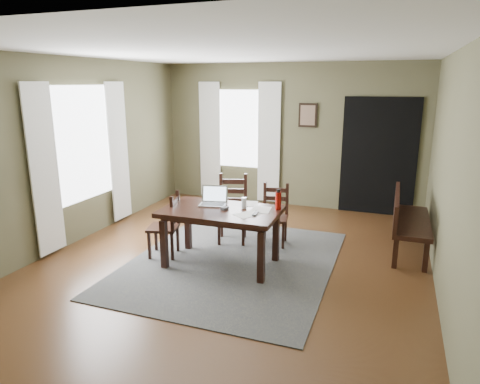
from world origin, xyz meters
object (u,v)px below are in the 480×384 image
at_px(chair_end, 167,226).
at_px(laptop, 214,200).
at_px(chair_back_left, 232,209).
at_px(water_bottle, 278,200).
at_px(chair_back_right, 274,215).
at_px(dining_table, 221,216).
at_px(bench, 406,217).

height_order(chair_end, laptop, laptop).
relative_size(chair_end, chair_back_left, 0.89).
bearing_deg(water_bottle, chair_end, -170.51).
relative_size(laptop, water_bottle, 1.52).
relative_size(chair_back_right, water_bottle, 3.38).
height_order(chair_back_left, laptop, chair_back_left).
relative_size(dining_table, bench, 1.01).
height_order(chair_end, chair_back_left, chair_back_left).
xyz_separation_m(bench, water_bottle, (-1.57, -1.06, 0.38)).
distance_m(chair_back_left, laptop, 0.76).
height_order(dining_table, bench, bench).
relative_size(chair_end, bench, 0.59).
bearing_deg(laptop, bench, 12.81).
bearing_deg(laptop, water_bottle, -7.77).
height_order(dining_table, chair_back_left, chair_back_left).
height_order(laptop, water_bottle, water_bottle).
height_order(chair_back_right, bench, chair_back_right).
relative_size(chair_back_right, bench, 0.59).
relative_size(bench, laptop, 3.74).
bearing_deg(chair_back_right, dining_table, -122.51).
relative_size(chair_end, chair_back_right, 1.00).
xyz_separation_m(bench, laptop, (-2.44, -1.12, 0.32)).
bearing_deg(dining_table, chair_back_left, 100.65).
bearing_deg(water_bottle, chair_back_right, 108.68).
bearing_deg(chair_end, laptop, 92.14).
bearing_deg(water_bottle, chair_back_left, 144.57).
relative_size(chair_back_left, laptop, 2.50).
height_order(chair_back_left, chair_back_right, chair_back_left).
xyz_separation_m(chair_end, chair_back_left, (0.63, 0.87, 0.05)).
height_order(bench, water_bottle, water_bottle).
xyz_separation_m(chair_back_left, laptop, (-0.00, -0.68, 0.33)).
bearing_deg(dining_table, chair_back_right, 64.58).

